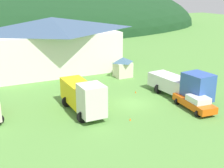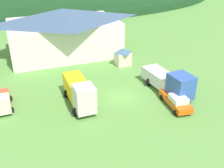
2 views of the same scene
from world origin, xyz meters
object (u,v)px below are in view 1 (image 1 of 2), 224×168
Objects in this scene: play_shed_cream at (123,67)px; traffic_cone_near_pickup at (136,93)px; depot_building at (53,43)px; traffic_cone_mid_row at (130,120)px; flatbed_truck_yellow at (83,96)px; service_pickup_orange at (195,102)px; box_truck_blue at (183,85)px.

play_shed_cream reaches higher than traffic_cone_near_pickup.
play_shed_cream is 5.12× the size of traffic_cone_near_pickup.
play_shed_cream is 7.28m from traffic_cone_near_pickup.
traffic_cone_mid_row is (1.39, -21.72, -4.13)m from depot_building.
traffic_cone_near_pickup is (7.76, 2.89, -1.83)m from flatbed_truck_yellow.
depot_building is 38.37× the size of traffic_cone_mid_row.
depot_building is at bearing 133.12° from play_shed_cream.
play_shed_cream is 14.97m from traffic_cone_mid_row.
play_shed_cream is at bearing 64.91° from traffic_cone_mid_row.
depot_building is at bearing 111.10° from traffic_cone_near_pickup.
traffic_cone_near_pickup is (-2.86, 7.19, -0.83)m from service_pickup_orange.
traffic_cone_mid_row is (3.32, -3.72, -1.83)m from flatbed_truck_yellow.
traffic_cone_near_pickup is at bearing 109.41° from flatbed_truck_yellow.
flatbed_truck_yellow reaches higher than traffic_cone_mid_row.
service_pickup_orange is (0.99, -14.07, -0.63)m from play_shed_cream.
box_truck_blue reaches higher than traffic_cone_mid_row.
flatbed_truck_yellow is 13.60× the size of traffic_cone_near_pickup.
play_shed_cream reaches higher than traffic_cone_mid_row.
service_pickup_orange is 9.80× the size of traffic_cone_near_pickup.
depot_building is 35.45× the size of traffic_cone_near_pickup.
flatbed_truck_yellow is 0.87× the size of box_truck_blue.
depot_building is 24.17m from service_pickup_orange.
play_shed_cream is 0.52× the size of service_pickup_orange.
box_truck_blue is at bearing 16.83° from traffic_cone_mid_row.
depot_building reaches higher than play_shed_cream.
flatbed_truck_yellow is 1.39× the size of service_pickup_orange.
box_truck_blue is at bearing -47.50° from traffic_cone_near_pickup.
traffic_cone_mid_row is at bearing -123.91° from traffic_cone_near_pickup.
traffic_cone_near_pickup is at bearing -153.40° from service_pickup_orange.
traffic_cone_near_pickup is (5.83, -15.12, -4.13)m from depot_building.
play_shed_cream is at bearing 134.39° from flatbed_truck_yellow.
box_truck_blue is 8.75m from traffic_cone_mid_row.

